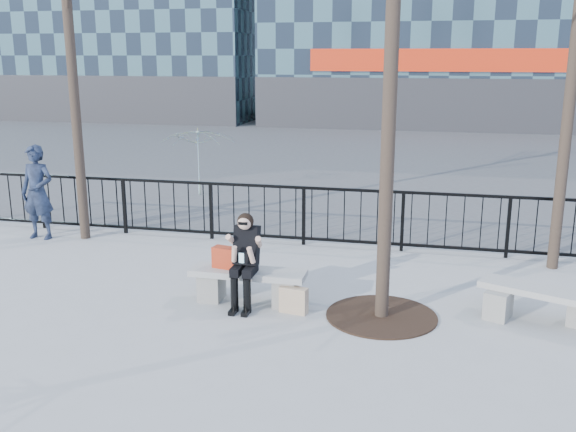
% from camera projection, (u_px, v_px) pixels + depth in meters
% --- Properties ---
extents(ground, '(120.00, 120.00, 0.00)m').
position_uv_depth(ground, '(248.00, 302.00, 9.17)').
color(ground, '#9C9B97').
rests_on(ground, ground).
extents(street_surface, '(60.00, 23.00, 0.01)m').
position_uv_depth(street_surface, '(363.00, 152.00, 23.35)').
color(street_surface, '#474747').
rests_on(street_surface, ground).
extents(railing, '(14.00, 0.06, 1.10)m').
position_uv_depth(railing, '(293.00, 215.00, 11.87)').
color(railing, black).
rests_on(railing, ground).
extents(tree_grate, '(1.50, 1.50, 0.02)m').
position_uv_depth(tree_grate, '(381.00, 316.00, 8.66)').
color(tree_grate, black).
rests_on(tree_grate, ground).
extents(bench_main, '(1.65, 0.46, 0.49)m').
position_uv_depth(bench_main, '(248.00, 282.00, 9.09)').
color(bench_main, slate).
rests_on(bench_main, ground).
extents(bench_second, '(1.57, 0.44, 0.47)m').
position_uv_depth(bench_second, '(540.00, 301.00, 8.45)').
color(bench_second, slate).
rests_on(bench_second, ground).
extents(seated_woman, '(0.50, 0.64, 1.34)m').
position_uv_depth(seated_woman, '(244.00, 261.00, 8.85)').
color(seated_woman, black).
rests_on(seated_woman, ground).
extents(handbag, '(0.40, 0.25, 0.30)m').
position_uv_depth(handbag, '(226.00, 258.00, 9.10)').
color(handbag, '#B23015').
rests_on(handbag, bench_main).
extents(shopping_bag, '(0.40, 0.21, 0.36)m').
position_uv_depth(shopping_bag, '(294.00, 300.00, 8.76)').
color(shopping_bag, beige).
rests_on(shopping_bag, ground).
extents(standing_man, '(0.67, 0.45, 1.80)m').
position_uv_depth(standing_man, '(38.00, 192.00, 12.16)').
color(standing_man, black).
rests_on(standing_man, ground).
extents(vendor_umbrella, '(2.44, 2.46, 1.69)m').
position_uv_depth(vendor_umbrella, '(199.00, 162.00, 15.92)').
color(vendor_umbrella, yellow).
rests_on(vendor_umbrella, ground).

